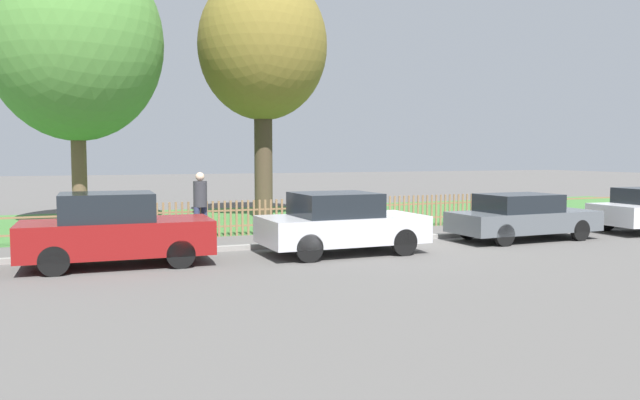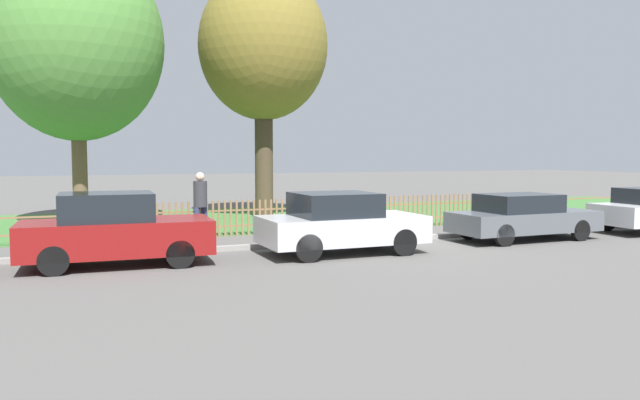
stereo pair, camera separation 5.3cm
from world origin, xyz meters
The scene contains 11 objects.
ground_plane centered at (0.00, 0.00, 0.00)m, with size 120.00×120.00×0.00m, color #565451.
kerb_stone centered at (0.00, 0.10, 0.06)m, with size 37.83×0.20×0.12m, color gray.
grass_strip centered at (0.00, 7.30, 0.01)m, with size 37.83×9.11×0.01m, color #3D7033.
park_fence centered at (0.00, 2.75, 0.51)m, with size 37.83×0.05×1.02m.
parked_car_black_saloon centered at (-7.08, -1.04, 0.76)m, with size 3.91×1.83×1.54m.
parked_car_navy_estate centered at (-2.06, -1.32, 0.72)m, with size 3.82×1.89×1.44m.
parked_car_red_compact centered at (3.48, -1.05, 0.64)m, with size 4.18×1.73×1.26m.
covered_motorcycle centered at (-1.54, 1.11, 0.60)m, with size 1.98×0.76×0.98m.
tree_nearest_kerb centered at (-7.62, 6.85, 5.87)m, with size 5.44×5.44×9.02m.
tree_behind_motorcycle centered at (-1.30, 7.38, 6.20)m, with size 4.67×4.67×8.95m.
pedestrian_near_fence centered at (-4.62, 2.37, 1.04)m, with size 0.51×0.51×1.85m.
Camera 2 is at (-7.90, -14.64, 2.33)m, focal length 35.00 mm.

